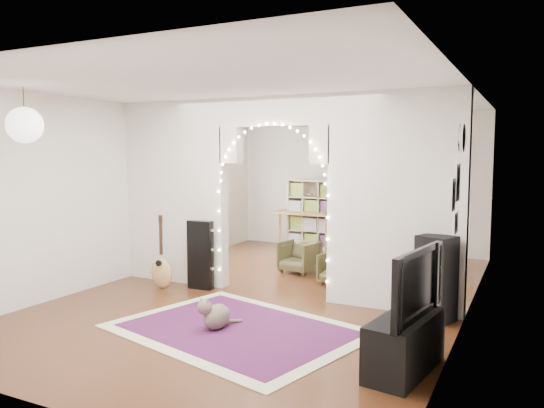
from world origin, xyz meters
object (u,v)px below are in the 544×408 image
at_px(acoustic_guitar, 161,261).
at_px(media_console, 405,344).
at_px(bookcase, 321,214).
at_px(dining_chair_right, 299,257).
at_px(dining_table, 309,215).
at_px(dining_chair_left, 339,269).
at_px(floor_speaker, 436,279).

bearing_deg(acoustic_guitar, media_console, -25.99).
relative_size(bookcase, dining_chair_right, 2.49).
bearing_deg(dining_table, acoustic_guitar, -96.53).
distance_m(dining_chair_left, dining_chair_right, 0.97).
distance_m(media_console, dining_chair_left, 3.15).
bearing_deg(dining_table, media_console, -56.91).
height_order(acoustic_guitar, dining_chair_left, acoustic_guitar).
relative_size(floor_speaker, media_console, 1.00).
relative_size(floor_speaker, dining_chair_right, 1.77).
bearing_deg(bookcase, media_console, -55.00).
height_order(dining_table, dining_chair_right, dining_table).
bearing_deg(media_console, dining_chair_right, 135.95).
distance_m(acoustic_guitar, floor_speaker, 3.79).
bearing_deg(dining_table, dining_chair_right, -68.89).
bearing_deg(media_console, bookcase, 127.16).
xyz_separation_m(media_console, dining_table, (-3.13, 5.36, 0.43)).
bearing_deg(acoustic_guitar, bookcase, 71.32).
distance_m(floor_speaker, dining_chair_left, 1.95).
distance_m(floor_speaker, dining_table, 4.89).
bearing_deg(bookcase, floor_speaker, -45.77).
bearing_deg(media_console, acoustic_guitar, 168.80).
xyz_separation_m(acoustic_guitar, media_console, (3.78, -1.39, -0.14)).
distance_m(acoustic_guitar, dining_chair_left, 2.59).
distance_m(dining_table, dining_chair_right, 2.31).
height_order(acoustic_guitar, floor_speaker, acoustic_guitar).
bearing_deg(floor_speaker, acoustic_guitar, -153.57).
bearing_deg(dining_chair_left, dining_chair_right, 157.48).
xyz_separation_m(floor_speaker, dining_table, (-3.13, 3.75, 0.19)).
bearing_deg(media_console, floor_speaker, 98.99).
relative_size(dining_table, dining_chair_right, 2.20).
relative_size(floor_speaker, dining_table, 0.81).
relative_size(floor_speaker, bookcase, 0.71).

